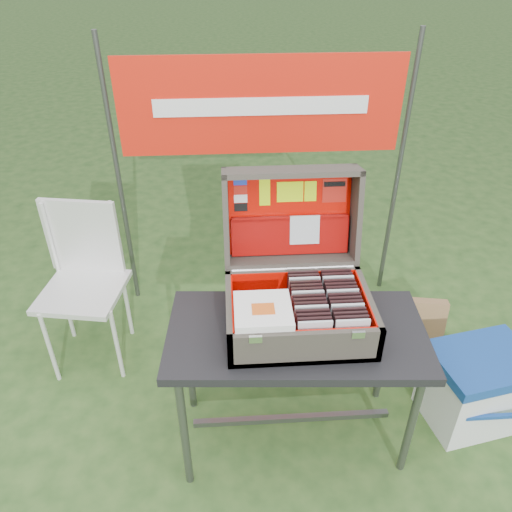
{
  "coord_description": "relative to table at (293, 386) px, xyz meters",
  "views": [
    {
      "loc": [
        -0.21,
        -1.68,
        2.14
      ],
      "look_at": [
        -0.09,
        0.1,
        0.95
      ],
      "focal_mm": 35.0,
      "sensor_mm": 36.0,
      "label": 1
    }
  ],
  "objects": [
    {
      "name": "cd_left_4",
      "position": [
        0.04,
        -0.06,
        0.45
      ],
      "size": [
        0.13,
        0.01,
        0.15
      ],
      "primitive_type": "cube",
      "color": "silver",
      "rests_on": "suitcase_liner_floor"
    },
    {
      "name": "lid_sticker_cc_c",
      "position": [
        -0.22,
        0.42,
        0.77
      ],
      "size": [
        0.06,
        0.01,
        0.04
      ],
      "primitive_type": "cube",
      "rotation": [
        -1.77,
        0.0,
        0.0
      ],
      "color": "white",
      "rests_on": "suitcase_lid_liner"
    },
    {
      "name": "suitcase_pocket_edge",
      "position": [
        0.01,
        0.38,
        0.69
      ],
      "size": [
        0.53,
        0.02,
        0.02
      ],
      "primitive_type": "cube",
      "rotation": [
        -1.77,
        0.0,
        0.0
      ],
      "color": "#8E0705",
      "rests_on": "suitcase_lid_pocket"
    },
    {
      "name": "songbook_0",
      "position": [
        -0.15,
        -0.07,
        0.51
      ],
      "size": [
        0.23,
        0.23,
        0.0
      ],
      "primitive_type": "cube",
      "color": "white",
      "rests_on": "suitcase_base_wall_front"
    },
    {
      "name": "suitcase_hinge",
      "position": [
        0.01,
        0.23,
        0.51
      ],
      "size": [
        0.55,
        0.02,
        0.02
      ],
      "primitive_type": "cylinder",
      "rotation": [
        0.0,
        1.57,
        0.0
      ],
      "color": "silver",
      "rests_on": "suitcase_base_wall_back"
    },
    {
      "name": "songbook_5",
      "position": [
        -0.15,
        -0.07,
        0.54
      ],
      "size": [
        0.23,
        0.23,
        0.0
      ],
      "primitive_type": "cube",
      "color": "white",
      "rests_on": "suitcase_base_wall_front"
    },
    {
      "name": "cd_right_1",
      "position": [
        0.19,
        -0.13,
        0.45
      ],
      "size": [
        0.13,
        0.01,
        0.15
      ],
      "primitive_type": "cube",
      "color": "black",
      "rests_on": "suitcase_liner_floor"
    },
    {
      "name": "suitcase_pocket_cd",
      "position": [
        0.07,
        0.36,
        0.63
      ],
      "size": [
        0.14,
        0.04,
        0.13
      ],
      "primitive_type": "cube",
      "rotation": [
        -1.77,
        0.0,
        0.0
      ],
      "color": "silver",
      "rests_on": "suitcase_lid_pocket"
    },
    {
      "name": "cd_right_8",
      "position": [
        0.19,
        0.04,
        0.45
      ],
      "size": [
        0.13,
        0.01,
        0.15
      ],
      "primitive_type": "cube",
      "color": "silver",
      "rests_on": "suitcase_liner_floor"
    },
    {
      "name": "chair_leg_bl",
      "position": [
        -1.26,
        0.81,
        -0.11
      ],
      "size": [
        0.02,
        0.02,
        0.47
      ],
      "primitive_type": "cylinder",
      "color": "silver",
      "rests_on": "ground"
    },
    {
      "name": "cd_left_3",
      "position": [
        0.04,
        -0.08,
        0.45
      ],
      "size": [
        0.13,
        0.01,
        0.15
      ],
      "primitive_type": "cube",
      "color": "black",
      "rests_on": "suitcase_liner_floor"
    },
    {
      "name": "suitcase_lid_rim_near",
      "position": [
        0.01,
        0.31,
        0.5
      ],
      "size": [
        0.61,
        0.16,
        0.06
      ],
      "primitive_type": "cube",
      "rotation": [
        -1.77,
        0.0,
        0.0
      ],
      "color": "#524C42",
      "rests_on": "suitcase_lid_back"
    },
    {
      "name": "table_brace",
      "position": [
        0.0,
        -0.0,
        -0.23
      ],
      "size": [
        0.96,
        0.03,
        0.03
      ],
      "primitive_type": "cube",
      "color": "#59595B",
      "rests_on": "ground"
    },
    {
      "name": "cd_left_0",
      "position": [
        0.04,
        -0.16,
        0.45
      ],
      "size": [
        0.13,
        0.01,
        0.15
      ],
      "primitive_type": "cube",
      "color": "silver",
      "rests_on": "suitcase_liner_floor"
    },
    {
      "name": "suitcase_lid_rim_far",
      "position": [
        0.01,
        0.39,
        0.91
      ],
      "size": [
        0.61,
        0.16,
        0.06
      ],
      "primitive_type": "cube",
      "rotation": [
        -1.77,
        0.0,
        0.0
      ],
      "color": "#524C42",
      "rests_on": "suitcase_lid_back"
    },
    {
      "name": "cd_left_6",
      "position": [
        0.04,
        -0.01,
        0.45
      ],
      "size": [
        0.13,
        0.01,
        0.15
      ],
      "primitive_type": "cube",
      "color": "black",
      "rests_on": "suitcase_liner_floor"
    },
    {
      "name": "lid_sticker_cc_d",
      "position": [
        -0.22,
        0.41,
        0.73
      ],
      "size": [
        0.06,
        0.01,
        0.04
      ],
      "primitive_type": "cube",
      "rotation": [
        -1.77,
        0.0,
        0.0
      ],
      "color": "black",
      "rests_on": "suitcase_lid_liner"
    },
    {
      "name": "chair_seat",
      "position": [
        -1.08,
        0.63,
        0.13
      ],
      "size": [
        0.49,
        0.49,
        0.03
      ],
      "primitive_type": "cube",
      "rotation": [
        0.0,
        0.0,
        -0.18
      ],
      "color": "silver",
      "rests_on": "ground"
    },
    {
      "name": "chair_backrest",
      "position": [
        -1.08,
        0.83,
        0.36
      ],
      "size": [
        0.42,
        0.1,
        0.44
      ],
      "primitive_type": "cube",
      "rotation": [
        0.0,
        0.0,
        -0.18
      ],
      "color": "silver",
      "rests_on": "chair_seat"
    },
    {
      "name": "banner_post_right",
      "position": [
        0.78,
        1.2,
        0.5
      ],
      "size": [
        0.03,
        0.03,
        1.7
      ],
      "primitive_type": "cylinder",
      "color": "#59595B",
      "rests_on": "ground"
    },
    {
      "name": "cd_right_13",
      "position": [
        0.19,
        0.15,
        0.45
      ],
      "size": [
        0.13,
        0.01,
        0.15
      ],
      "primitive_type": "cube",
      "color": "black",
      "rests_on": "suitcase_liner_floor"
    },
    {
      "name": "table_leg_br",
      "position": [
        0.49,
        0.22,
        -0.02
      ],
      "size": [
        0.04,
        0.04,
        0.65
      ],
      "primitive_type": "cylinder",
      "color": "#59595B",
      "rests_on": "ground"
    },
    {
      "name": "cd_left_8",
      "position": [
        0.04,
        0.04,
        0.45
      ],
      "size": [
        0.13,
        0.01,
        0.15
      ],
      "primitive_type": "cube",
      "color": "silver",
      "rests_on": "suitcase_liner_floor"
    },
    {
      "name": "cd_left_11",
      "position": [
        0.04,
        0.11,
        0.45
      ],
      "size": [
        0.13,
        0.01,
        0.15
      ],
      "primitive_type": "cube",
      "color": "black",
      "rests_on": "suitcase_liner_floor"
    },
    {
      "name": "suitcase_lid_rim_left",
      "position": [
        -0.29,
        0.35,
        0.71
      ],
      "size": [
        0.02,
        0.25,
        0.46
      ],
      "primitive_type": "cube",
      "rotation": [
        -1.77,
        0.0,
        0.0
      ],
      "color": "#524C42",
      "rests_on": "suitcase_lid_back"
    },
    {
      "name": "cd_left_2",
      "position": [
        0.04,
        -0.11,
        0.45
      ],
      "size": [
        0.13,
        0.01,
        0.15
      ],
      "primitive_type": "cube",
      "color": "black",
      "rests_on": "suitcase_liner_floor"
    },
    {
      "name": "table",
      "position": [
        0.0,
        0.0,
        0.0
      ],
      "size": [
        1.14,
        0.62,
        0.69
      ],
      "primitive_type": null,
      "rotation": [
        0.0,
        0.0,
        -0.06
      ],
      "color": "#232326",
      "rests_on": "ground"
    },
    {
      "name": "cd_right_7",
      "position": [
        0.19,
        0.01,
        0.45
      ],
      "size": [
        0.13,
        0.01,
        0.15
      ],
      "primitive_type": "cube",
      "color": "black",
      "rests_on": "suitcase_liner_floor"
    },
    {
      "name": "lid_card_neon_main",
      "position": [
        0.01,
        0.42,
        0.8
      ],
      "size": [
        0.12,
        0.02,
        0.09
      ],
      "primitive_type": "cube",
      "rotation": [
        -1.77,
        0.0,
        0.0
      ],
      "color": "#BFE808",
      "rests_on": "suitcase_lid_liner"
    },
    {
      "name": "lid_sticker_cc_b",
      "position": [
        -0.22,
        0.42,
        0.81
      ],
      "size": [
        0.06,
        0.01,
        0.04
      ],
      "primitive_type": "cube",
      "rotation": [
        -1.77,
        0.0,
        0.0
      ],
      "color": "#B0190E",
      "rests_on": "suitcase_lid_liner"
    },
    {
      "name": "table_leg_bl",
      "position": [
        -0.49,
        0.22,
        -0.02
      ],
      "size": [
        0.04,
        0.04,
        0.65
      ],
      "primitive_type": "cylinder",
      "color": "#59595B",
      "rests_on": "ground"
    },
    {
      "name": "songbook_4",
      "position": [
        -0.15,
        -0.07,
        0.53
      ],
      "size": [
        0.23,
        0.23,
        0.0
      ],
      "primitive_type": "cube",
      "color": "white",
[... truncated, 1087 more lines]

